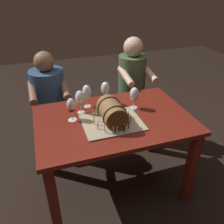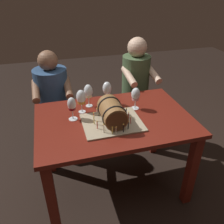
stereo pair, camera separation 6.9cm
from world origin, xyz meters
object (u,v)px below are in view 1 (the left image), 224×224
at_px(barrel_cake, 112,114).
at_px(person_seated_left, 51,109).
at_px(wine_glass_rose, 134,95).
at_px(wine_glass_white, 87,92).
at_px(wine_glass_amber, 80,98).
at_px(wine_glass_empty, 105,89).
at_px(person_seated_right, 131,96).
at_px(dining_table, 114,130).
at_px(wine_glass_red, 71,106).

relative_size(barrel_cake, person_seated_left, 0.40).
height_order(wine_glass_rose, person_seated_left, person_seated_left).
distance_m(wine_glass_white, wine_glass_amber, 0.11).
distance_m(barrel_cake, person_seated_left, 0.94).
distance_m(wine_glass_empty, wine_glass_amber, 0.26).
bearing_deg(person_seated_left, wine_glass_rose, -42.67).
bearing_deg(barrel_cake, person_seated_left, 117.94).
bearing_deg(person_seated_right, wine_glass_white, -142.50).
bearing_deg(wine_glass_rose, barrel_cake, -146.09).
height_order(dining_table, wine_glass_red, wine_glass_red).
bearing_deg(person_seated_right, dining_table, -122.31).
height_order(wine_glass_red, person_seated_left, person_seated_left).
height_order(wine_glass_empty, wine_glass_white, wine_glass_empty).
distance_m(dining_table, wine_glass_red, 0.41).
distance_m(wine_glass_white, person_seated_right, 0.84).
distance_m(wine_glass_amber, person_seated_left, 0.70).
bearing_deg(person_seated_left, wine_glass_red, -78.34).
bearing_deg(dining_table, barrel_cake, -118.59).
bearing_deg(wine_glass_white, wine_glass_amber, -131.41).
relative_size(barrel_cake, wine_glass_empty, 2.18).
bearing_deg(wine_glass_amber, wine_glass_red, -133.30).
relative_size(wine_glass_rose, wine_glass_amber, 0.96).
xyz_separation_m(barrel_cake, wine_glass_white, (-0.12, 0.32, 0.05)).
xyz_separation_m(wine_glass_red, person_seated_right, (0.77, 0.65, -0.34)).
distance_m(wine_glass_empty, wine_glass_white, 0.16).
distance_m(dining_table, wine_glass_rose, 0.34).
distance_m(wine_glass_red, wine_glass_amber, 0.13).
xyz_separation_m(wine_glass_red, wine_glass_amber, (0.09, 0.09, 0.00)).
relative_size(wine_glass_empty, wine_glass_amber, 1.03).
height_order(wine_glass_red, wine_glass_white, wine_glass_white).
xyz_separation_m(barrel_cake, person_seated_right, (0.49, 0.79, -0.29)).
xyz_separation_m(wine_glass_empty, wine_glass_white, (-0.16, -0.00, -0.01)).
bearing_deg(wine_glass_empty, person_seated_right, 46.18).
bearing_deg(wine_glass_empty, wine_glass_amber, -159.62).
bearing_deg(person_seated_right, wine_glass_red, -140.09).
bearing_deg(dining_table, person_seated_left, 122.30).
height_order(wine_glass_white, person_seated_left, person_seated_left).
xyz_separation_m(wine_glass_red, person_seated_left, (-0.13, 0.65, -0.36)).
bearing_deg(person_seated_right, wine_glass_empty, -133.82).
bearing_deg(wine_glass_rose, person_seated_right, 68.80).
height_order(barrel_cake, wine_glass_empty, wine_glass_empty).
bearing_deg(barrel_cake, person_seated_right, 58.00).
relative_size(wine_glass_amber, person_seated_right, 0.17).
bearing_deg(person_seated_right, wine_glass_rose, -111.20).
bearing_deg(wine_glass_red, wine_glass_amber, 46.70).
xyz_separation_m(barrel_cake, wine_glass_amber, (-0.20, 0.23, 0.05)).
relative_size(barrel_cake, wine_glass_rose, 2.35).
bearing_deg(wine_glass_rose, wine_glass_white, 158.34).
relative_size(wine_glass_empty, person_seated_right, 0.17).
bearing_deg(wine_glass_empty, dining_table, -91.65).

